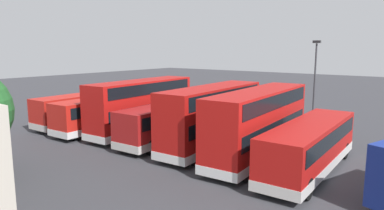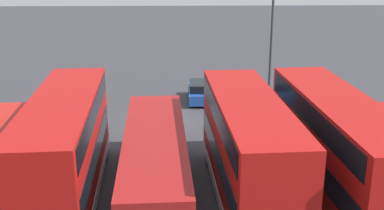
{
  "view_description": "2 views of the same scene",
  "coord_description": "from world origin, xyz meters",
  "px_view_note": "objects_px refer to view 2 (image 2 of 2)",
  "views": [
    {
      "loc": [
        -17.47,
        31.06,
        7.22
      ],
      "look_at": [
        2.55,
        4.76,
        1.86
      ],
      "focal_mm": 32.6,
      "sensor_mm": 36.0,
      "label": 1
    },
    {
      "loc": [
        -0.95,
        28.68,
        10.1
      ],
      "look_at": [
        -1.65,
        2.55,
        1.84
      ],
      "focal_mm": 44.94,
      "sensor_mm": 36.0,
      "label": 2
    }
  ],
  "objects_px": {
    "car_small_green": "(201,92)",
    "lamp_post_tall": "(271,42)",
    "bus_double_decker_second": "(337,148)",
    "bus_double_decker_fifth": "(65,148)",
    "bus_single_deck_fourth": "(155,164)",
    "bus_double_decker_third": "(248,149)",
    "waste_bin_yellow": "(316,117)"
  },
  "relations": [
    {
      "from": "bus_single_deck_fourth",
      "to": "waste_bin_yellow",
      "type": "relative_size",
      "value": 12.17
    },
    {
      "from": "bus_double_decker_second",
      "to": "waste_bin_yellow",
      "type": "relative_size",
      "value": 12.15
    },
    {
      "from": "bus_double_decker_third",
      "to": "waste_bin_yellow",
      "type": "height_order",
      "value": "bus_double_decker_third"
    },
    {
      "from": "bus_double_decker_third",
      "to": "waste_bin_yellow",
      "type": "distance_m",
      "value": 11.44
    },
    {
      "from": "waste_bin_yellow",
      "to": "bus_double_decker_second",
      "type": "bearing_deg",
      "value": 78.46
    },
    {
      "from": "bus_double_decker_third",
      "to": "car_small_green",
      "type": "height_order",
      "value": "bus_double_decker_third"
    },
    {
      "from": "bus_double_decker_third",
      "to": "bus_double_decker_fifth",
      "type": "relative_size",
      "value": 0.97
    },
    {
      "from": "car_small_green",
      "to": "bus_double_decker_fifth",
      "type": "bearing_deg",
      "value": 66.39
    },
    {
      "from": "bus_double_decker_third",
      "to": "bus_single_deck_fourth",
      "type": "distance_m",
      "value": 3.94
    },
    {
      "from": "car_small_green",
      "to": "waste_bin_yellow",
      "type": "xyz_separation_m",
      "value": [
        -6.89,
        5.04,
        -0.22
      ]
    },
    {
      "from": "bus_double_decker_third",
      "to": "bus_double_decker_fifth",
      "type": "xyz_separation_m",
      "value": [
        7.53,
        -0.38,
        0.0
      ]
    },
    {
      "from": "bus_double_decker_fifth",
      "to": "lamp_post_tall",
      "type": "height_order",
      "value": "lamp_post_tall"
    },
    {
      "from": "bus_double_decker_second",
      "to": "car_small_green",
      "type": "distance_m",
      "value": 15.63
    },
    {
      "from": "bus_double_decker_third",
      "to": "car_small_green",
      "type": "relative_size",
      "value": 2.7
    },
    {
      "from": "lamp_post_tall",
      "to": "car_small_green",
      "type": "bearing_deg",
      "value": -27.85
    },
    {
      "from": "bus_double_decker_second",
      "to": "lamp_post_tall",
      "type": "bearing_deg",
      "value": -87.6
    },
    {
      "from": "bus_double_decker_third",
      "to": "bus_single_deck_fourth",
      "type": "height_order",
      "value": "bus_double_decker_third"
    },
    {
      "from": "bus_double_decker_third",
      "to": "car_small_green",
      "type": "distance_m",
      "value": 14.93
    },
    {
      "from": "bus_double_decker_second",
      "to": "waste_bin_yellow",
      "type": "xyz_separation_m",
      "value": [
        -1.98,
        -9.7,
        -1.97
      ]
    },
    {
      "from": "bus_single_deck_fourth",
      "to": "car_small_green",
      "type": "xyz_separation_m",
      "value": [
        -2.6,
        -14.31,
        -0.92
      ]
    },
    {
      "from": "bus_single_deck_fourth",
      "to": "lamp_post_tall",
      "type": "distance_m",
      "value": 14.21
    },
    {
      "from": "car_small_green",
      "to": "bus_single_deck_fourth",
      "type": "bearing_deg",
      "value": 79.72
    },
    {
      "from": "bus_double_decker_second",
      "to": "bus_double_decker_fifth",
      "type": "relative_size",
      "value": 1.05
    },
    {
      "from": "bus_double_decker_second",
      "to": "lamp_post_tall",
      "type": "height_order",
      "value": "lamp_post_tall"
    },
    {
      "from": "bus_double_decker_second",
      "to": "bus_single_deck_fourth",
      "type": "relative_size",
      "value": 1.0
    },
    {
      "from": "bus_single_deck_fourth",
      "to": "lamp_post_tall",
      "type": "xyz_separation_m",
      "value": [
        -6.99,
        -11.99,
        3.04
      ]
    },
    {
      "from": "bus_double_decker_second",
      "to": "waste_bin_yellow",
      "type": "height_order",
      "value": "bus_double_decker_second"
    },
    {
      "from": "bus_double_decker_fifth",
      "to": "bus_single_deck_fourth",
      "type": "bearing_deg",
      "value": -178.65
    },
    {
      "from": "bus_double_decker_second",
      "to": "bus_single_deck_fourth",
      "type": "xyz_separation_m",
      "value": [
        7.51,
        -0.42,
        -0.83
      ]
    },
    {
      "from": "lamp_post_tall",
      "to": "waste_bin_yellow",
      "type": "relative_size",
      "value": 8.39
    },
    {
      "from": "car_small_green",
      "to": "lamp_post_tall",
      "type": "xyz_separation_m",
      "value": [
        -4.39,
        2.32,
        3.97
      ]
    },
    {
      "from": "bus_double_decker_second",
      "to": "bus_single_deck_fourth",
      "type": "height_order",
      "value": "bus_double_decker_second"
    }
  ]
}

